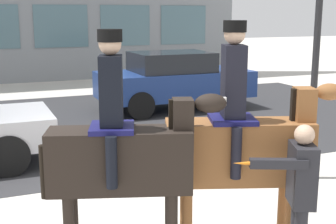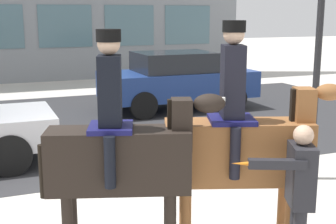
# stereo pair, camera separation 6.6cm
# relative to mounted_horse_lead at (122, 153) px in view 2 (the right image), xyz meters

# --- Properties ---
(ground_plane) EXTENTS (80.00, 80.00, 0.00)m
(ground_plane) POSITION_rel_mounted_horse_lead_xyz_m (0.66, 2.25, -1.35)
(ground_plane) COLOR beige
(road_surface) EXTENTS (18.50, 8.50, 0.01)m
(road_surface) POSITION_rel_mounted_horse_lead_xyz_m (0.66, 7.00, -1.35)
(road_surface) COLOR #2D2D30
(road_surface) RESTS_ON ground_plane
(mounted_horse_lead) EXTENTS (1.80, 0.87, 2.58)m
(mounted_horse_lead) POSITION_rel_mounted_horse_lead_xyz_m (0.00, 0.00, 0.00)
(mounted_horse_lead) COLOR black
(mounted_horse_lead) RESTS_ON ground_plane
(mounted_horse_companion) EXTENTS (1.89, 0.94, 2.66)m
(mounted_horse_companion) POSITION_rel_mounted_horse_lead_xyz_m (1.28, -0.15, -0.00)
(mounted_horse_companion) COLOR brown
(mounted_horse_companion) RESTS_ON ground_plane
(pedestrian_bystander) EXTENTS (0.91, 0.46, 1.66)m
(pedestrian_bystander) POSITION_rel_mounted_horse_lead_xyz_m (1.61, -0.74, -0.37)
(pedestrian_bystander) COLOR #232328
(pedestrian_bystander) RESTS_ON ground_plane
(street_car_far_lane) EXTENTS (4.35, 1.99, 1.66)m
(street_car_far_lane) POSITION_rel_mounted_horse_lead_xyz_m (3.93, 7.93, -0.48)
(street_car_far_lane) COLOR navy
(street_car_far_lane) RESTS_ON ground_plane
(traffic_light) EXTENTS (0.24, 0.29, 4.29)m
(traffic_light) POSITION_rel_mounted_horse_lead_xyz_m (3.75, 1.70, 1.51)
(traffic_light) COLOR black
(traffic_light) RESTS_ON ground_plane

